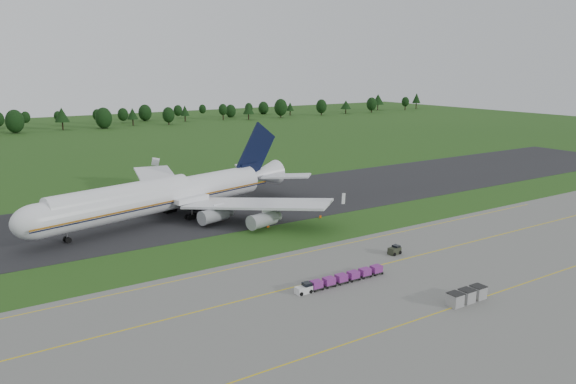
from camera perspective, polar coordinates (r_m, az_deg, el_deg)
ground at (r=110.34m, az=0.82°, el=-4.36°), size 600.00×600.00×0.00m
apron at (r=85.92m, az=13.77°, el=-9.82°), size 300.00×52.00×0.06m
taxiway at (r=133.61m, az=-5.90°, el=-1.36°), size 300.00×40.00×0.08m
apron_markings at (r=90.44m, az=10.51°, el=-8.47°), size 300.00×30.20×0.01m
tree_line at (r=310.44m, az=-24.87°, el=6.74°), size 525.05×22.66×11.87m
aircraft at (r=122.53m, az=-12.50°, el=-0.31°), size 67.59×63.82×18.97m
baggage_train at (r=86.44m, az=5.28°, el=-8.78°), size 16.17×1.47×1.41m
utility_cart at (r=100.72m, az=10.76°, el=-5.90°), size 2.36×1.59×1.22m
uld_row at (r=83.57m, az=17.71°, el=-10.01°), size 6.70×1.90×1.87m
edge_markers at (r=118.55m, az=0.71°, el=-3.01°), size 13.79×0.30×0.60m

